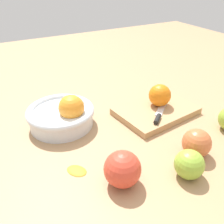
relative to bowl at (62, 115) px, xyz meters
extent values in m
plane|color=tan|center=(0.17, -0.14, -0.04)|extent=(2.40, 2.40, 0.00)
cylinder|color=silver|center=(0.00, 0.00, -0.01)|extent=(0.19, 0.19, 0.05)
torus|color=silver|center=(0.00, 0.00, 0.01)|extent=(0.20, 0.20, 0.02)
sphere|color=orange|center=(0.02, -0.02, 0.03)|extent=(0.08, 0.08, 0.08)
cube|color=tan|center=(0.29, -0.08, -0.03)|extent=(0.27, 0.20, 0.02)
sphere|color=orange|center=(0.31, -0.07, 0.02)|extent=(0.07, 0.07, 0.07)
cube|color=silver|center=(0.30, -0.09, -0.01)|extent=(0.10, 0.09, 0.00)
cylinder|color=black|center=(0.24, -0.14, -0.01)|extent=(0.04, 0.04, 0.01)
sphere|color=#8EB738|center=(0.18, -0.34, 0.00)|extent=(0.07, 0.07, 0.07)
sphere|color=#D6422D|center=(0.04, -0.29, 0.00)|extent=(0.08, 0.08, 0.08)
sphere|color=#CC6638|center=(0.25, -0.29, 0.00)|extent=(0.07, 0.07, 0.07)
ellipsoid|color=orange|center=(-0.04, -0.20, -0.03)|extent=(0.06, 0.06, 0.01)
camera|label=1|loc=(-0.17, -0.63, 0.39)|focal=39.93mm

